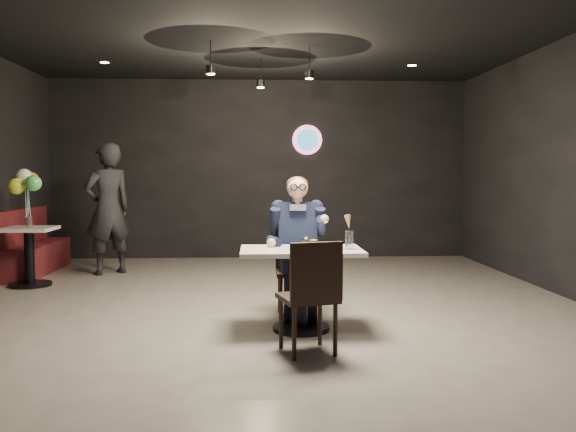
{
  "coord_description": "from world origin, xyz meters",
  "views": [
    {
      "loc": [
        -0.07,
        -5.85,
        1.43
      ],
      "look_at": [
        0.25,
        0.22,
        1.01
      ],
      "focal_mm": 38.0,
      "sensor_mm": 36.0,
      "label": 1
    }
  ],
  "objects": [
    {
      "name": "mint_leaf",
      "position": [
        0.44,
        -0.5,
        0.84
      ],
      "size": [
        0.07,
        0.04,
        0.01
      ],
      "primitive_type": "ellipsoid",
      "color": "green",
      "rests_on": "cake_slice"
    },
    {
      "name": "wall_sign",
      "position": [
        0.8,
        4.47,
        2.0
      ],
      "size": [
        0.5,
        0.06,
        0.5
      ],
      "primitive_type": null,
      "color": "pink",
      "rests_on": "floor"
    },
    {
      "name": "pendant_lights",
      "position": [
        0.0,
        2.0,
        2.88
      ],
      "size": [
        1.4,
        1.2,
        0.36
      ],
      "primitive_type": "cube",
      "color": "black",
      "rests_on": "floor"
    },
    {
      "name": "cake_slice",
      "position": [
        0.4,
        -0.44,
        0.8
      ],
      "size": [
        0.13,
        0.12,
        0.07
      ],
      "primitive_type": "cube",
      "rotation": [
        0.0,
        0.0,
        0.35
      ],
      "color": "black",
      "rests_on": "dessert_plate"
    },
    {
      "name": "dessert_plate",
      "position": [
        0.38,
        -0.47,
        0.76
      ],
      "size": [
        0.21,
        0.21,
        0.01
      ],
      "primitive_type": "cylinder",
      "color": "white",
      "rests_on": "main_table"
    },
    {
      "name": "main_table",
      "position": [
        0.34,
        -0.38,
        0.38
      ],
      "size": [
        1.1,
        0.7,
        0.75
      ],
      "primitive_type": "cube",
      "color": "white",
      "rests_on": "floor"
    },
    {
      "name": "wafer_cone",
      "position": [
        0.76,
        -0.41,
        0.99
      ],
      "size": [
        0.08,
        0.08,
        0.13
      ],
      "primitive_type": "cone",
      "rotation": [
        0.0,
        0.0,
        0.26
      ],
      "color": "#B47B49",
      "rests_on": "sundae_glass"
    },
    {
      "name": "balloon_bunch",
      "position": [
        -2.95,
        1.99,
        1.21
      ],
      "size": [
        0.37,
        0.37,
        0.61
      ],
      "primitive_type": "cube",
      "color": "yellow",
      "rests_on": "balloon_vase"
    },
    {
      "name": "seated_man",
      "position": [
        0.34,
        0.17,
        0.72
      ],
      "size": [
        0.6,
        0.8,
        1.44
      ],
      "primitive_type": "cube",
      "color": "black",
      "rests_on": "floor"
    },
    {
      "name": "side_table",
      "position": [
        -2.95,
        1.99,
        0.38
      ],
      "size": [
        0.61,
        0.61,
        0.76
      ],
      "primitive_type": "cube",
      "color": "white",
      "rests_on": "floor"
    },
    {
      "name": "chair_near",
      "position": [
        0.34,
        -1.07,
        0.46
      ],
      "size": [
        0.52,
        0.55,
        0.92
      ],
      "primitive_type": "cube",
      "rotation": [
        0.0,
        0.0,
        0.26
      ],
      "color": "black",
      "rests_on": "floor"
    },
    {
      "name": "passerby",
      "position": [
        -2.17,
        2.89,
        0.93
      ],
      "size": [
        0.81,
        0.76,
        1.86
      ],
      "primitive_type": "imported",
      "rotation": [
        0.0,
        0.0,
        3.77
      ],
      "color": "black",
      "rests_on": "floor"
    },
    {
      "name": "booth_bench",
      "position": [
        -3.25,
        2.99,
        0.46
      ],
      "size": [
        0.46,
        1.86,
        0.93
      ],
      "primitive_type": "cube",
      "color": "#4B101B",
      "rests_on": "floor"
    },
    {
      "name": "floor",
      "position": [
        0.0,
        0.0,
        0.0
      ],
      "size": [
        9.0,
        9.0,
        0.0
      ],
      "primitive_type": "plane",
      "color": "gray",
      "rests_on": "ground"
    },
    {
      "name": "balloon_vase",
      "position": [
        -2.95,
        1.99,
        0.82
      ],
      "size": [
        0.09,
        0.09,
        0.14
      ],
      "primitive_type": "cylinder",
      "color": "silver",
      "rests_on": "side_table"
    },
    {
      "name": "sundae_glass",
      "position": [
        0.77,
        -0.42,
        0.83
      ],
      "size": [
        0.07,
        0.07,
        0.17
      ],
      "primitive_type": "cylinder",
      "color": "silver",
      "rests_on": "main_table"
    },
    {
      "name": "chair_far",
      "position": [
        0.34,
        0.17,
        0.46
      ],
      "size": [
        0.42,
        0.46,
        0.92
      ],
      "primitive_type": "cube",
      "color": "black",
      "rests_on": "floor"
    }
  ]
}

